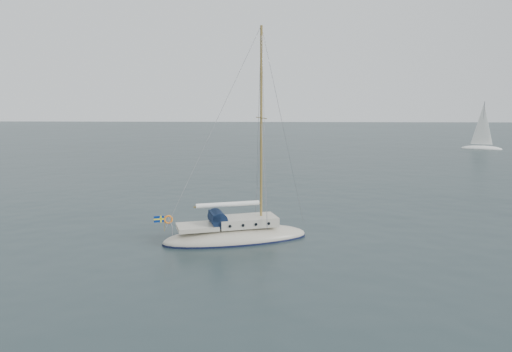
{
  "coord_description": "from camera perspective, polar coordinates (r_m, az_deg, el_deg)",
  "views": [
    {
      "loc": [
        1.39,
        -30.42,
        8.79
      ],
      "look_at": [
        0.21,
        0.0,
        3.97
      ],
      "focal_mm": 35.0,
      "sensor_mm": 36.0,
      "label": 1
    }
  ],
  "objects": [
    {
      "name": "ground",
      "position": [
        31.7,
        -0.38,
        -7.1
      ],
      "size": [
        300.0,
        300.0,
        0.0
      ],
      "primitive_type": "plane",
      "color": "black",
      "rests_on": "ground"
    },
    {
      "name": "distant_yacht_b",
      "position": [
        93.76,
        24.48,
        5.06
      ],
      "size": [
        6.48,
        3.46,
        8.59
      ],
      "rotation": [
        0.0,
        0.0,
        -0.39
      ],
      "color": "white",
      "rests_on": "ground"
    },
    {
      "name": "dinghy",
      "position": [
        33.68,
        -4.27,
        -5.82
      ],
      "size": [
        3.0,
        1.36,
        0.43
      ],
      "rotation": [
        0.0,
        0.0,
        0.03
      ],
      "color": "#515056",
      "rests_on": "ground"
    },
    {
      "name": "sailboat",
      "position": [
        30.96,
        -2.29,
        -5.53
      ],
      "size": [
        9.54,
        2.86,
        13.59
      ],
      "rotation": [
        0.0,
        0.0,
        0.31
      ],
      "color": "beige",
      "rests_on": "ground"
    }
  ]
}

